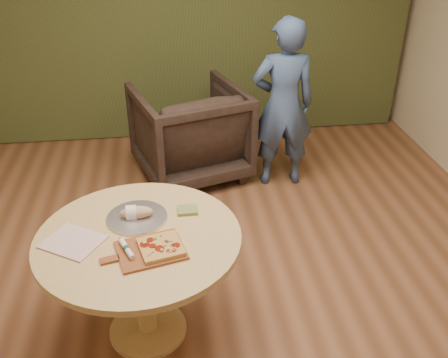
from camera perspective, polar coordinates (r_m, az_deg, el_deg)
room_shell at (r=2.59m, az=-1.41°, el=6.75°), size 5.04×6.04×2.84m
curtain at (r=5.37m, az=-4.84°, el=19.08°), size 4.80×0.14×2.78m
pedestal_table at (r=2.94m, az=-9.54°, el=-8.59°), size 1.16×1.16×0.75m
pizza_paddle at (r=2.73m, az=-8.59°, el=-8.12°), size 0.47×0.36×0.01m
flatbread_pizza at (r=2.71m, az=-7.25°, el=-7.69°), size 0.27×0.27×0.04m
cutlery_roll at (r=2.72m, az=-11.06°, el=-7.83°), size 0.10×0.19×0.03m
newspaper at (r=2.88m, az=-16.85°, el=-6.88°), size 0.39×0.37×0.01m
serving_tray at (r=2.99m, az=-9.90°, el=-4.35°), size 0.36×0.36×0.02m
bread_roll at (r=2.97m, az=-10.13°, el=-3.79°), size 0.19×0.09×0.09m
green_packet at (r=3.02m, az=-4.21°, el=-3.57°), size 0.12×0.10×0.02m
armchair at (r=4.72m, az=-3.95°, el=5.86°), size 1.17×1.13×0.98m
person_standing at (r=4.49m, az=6.76°, el=8.40°), size 0.57×0.38×1.55m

